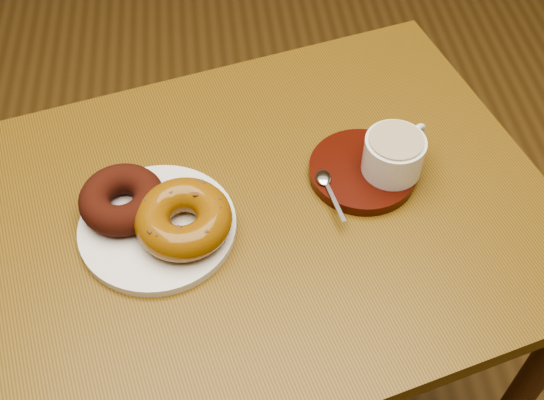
{
  "coord_description": "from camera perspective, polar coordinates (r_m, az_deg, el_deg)",
  "views": [
    {
      "loc": [
        0.16,
        -0.78,
        1.48
      ],
      "look_at": [
        0.22,
        -0.21,
        0.77
      ],
      "focal_mm": 45.0,
      "sensor_mm": 36.0,
      "label": 1
    }
  ],
  "objects": [
    {
      "name": "ground",
      "position": [
        1.68,
        -8.47,
        -11.66
      ],
      "size": [
        6.0,
        6.0,
        0.0
      ],
      "primitive_type": "plane",
      "color": "brown",
      "rests_on": "ground"
    },
    {
      "name": "donut_plate",
      "position": [
        0.91,
        -9.53,
        -2.24
      ],
      "size": [
        0.29,
        0.29,
        0.01
      ],
      "primitive_type": "cylinder",
      "rotation": [
        0.0,
        0.0,
        0.53
      ],
      "color": "white",
      "rests_on": "cafe_table"
    },
    {
      "name": "saucer",
      "position": [
        0.97,
        7.57,
        2.43
      ],
      "size": [
        0.21,
        0.21,
        0.02
      ],
      "primitive_type": "cylinder",
      "rotation": [
        0.0,
        0.0,
        0.52
      ],
      "color": "#330D06",
      "rests_on": "cafe_table"
    },
    {
      "name": "donut_caramel",
      "position": [
        0.88,
        -7.44,
        -1.57
      ],
      "size": [
        0.16,
        0.16,
        0.05
      ],
      "rotation": [
        0.0,
        0.0,
        0.34
      ],
      "color": "brown",
      "rests_on": "donut_plate"
    },
    {
      "name": "donut_cinnamon",
      "position": [
        0.92,
        -12.44,
        0.05
      ],
      "size": [
        0.14,
        0.14,
        0.04
      ],
      "primitive_type": "torus",
      "rotation": [
        0.0,
        0.0,
        0.34
      ],
      "color": "#38120B",
      "rests_on": "donut_plate"
    },
    {
      "name": "teaspoon",
      "position": [
        0.94,
        4.51,
        1.5
      ],
      "size": [
        0.03,
        0.09,
        0.01
      ],
      "rotation": [
        0.0,
        0.0,
        0.19
      ],
      "color": "silver",
      "rests_on": "saucer"
    },
    {
      "name": "coffee_cup",
      "position": [
        0.95,
        10.19,
        3.83
      ],
      "size": [
        0.1,
        0.09,
        0.06
      ],
      "rotation": [
        0.0,
        0.0,
        0.66
      ],
      "color": "white",
      "rests_on": "saucer"
    },
    {
      "name": "cafe_table",
      "position": [
        1.02,
        -1.12,
        -5.03
      ],
      "size": [
        0.93,
        0.78,
        0.75
      ],
      "rotation": [
        0.0,
        0.0,
        0.25
      ],
      "color": "brown",
      "rests_on": "ground"
    }
  ]
}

